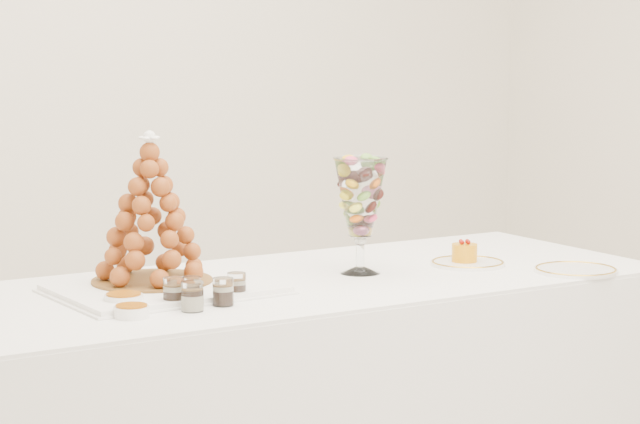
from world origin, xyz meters
TOP-DOWN VIEW (x-y plane):
  - buffet_table at (-0.07, 0.11)m, footprint 2.03×0.83m
  - lace_tray at (-0.46, 0.14)m, footprint 0.55×0.42m
  - macaron_vase at (0.12, 0.10)m, footprint 0.15×0.15m
  - cake_plate at (0.46, 0.05)m, footprint 0.21×0.21m
  - spare_plate at (0.64, -0.20)m, footprint 0.23×0.23m
  - verrine_a at (-0.51, -0.03)m, footprint 0.06×0.06m
  - verrine_b at (-0.45, -0.01)m, footprint 0.05×0.05m
  - verrine_c at (-0.33, -0.02)m, footprint 0.05×0.05m
  - verrine_d at (-0.49, -0.10)m, footprint 0.06×0.06m
  - verrine_e at (-0.40, -0.08)m, footprint 0.05×0.05m
  - ramekin_back at (-0.61, 0.03)m, footprint 0.10×0.10m
  - ramekin_front at (-0.64, -0.09)m, footprint 0.08×0.08m
  - croquembouche at (-0.46, 0.21)m, footprint 0.32×0.32m
  - mousse_cake at (0.45, 0.05)m, footprint 0.07×0.07m

SIDE VIEW (x-z plane):
  - buffet_table at x=-0.07m, z-range 0.00..0.77m
  - spare_plate at x=0.64m, z-range 0.77..0.78m
  - cake_plate at x=0.46m, z-range 0.77..0.78m
  - lace_tray at x=-0.46m, z-range 0.77..0.78m
  - ramekin_front at x=-0.64m, z-range 0.77..0.79m
  - ramekin_back at x=-0.61m, z-range 0.77..0.80m
  - verrine_c at x=-0.33m, z-range 0.77..0.83m
  - verrine_b at x=-0.45m, z-range 0.77..0.83m
  - verrine_e at x=-0.40m, z-range 0.77..0.84m
  - verrine_a at x=-0.51m, z-range 0.77..0.84m
  - verrine_d at x=-0.49m, z-range 0.77..0.84m
  - mousse_cake at x=0.45m, z-range 0.77..0.84m
  - macaron_vase at x=0.12m, z-range 0.82..1.14m
  - croquembouche at x=-0.46m, z-range 0.78..1.17m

